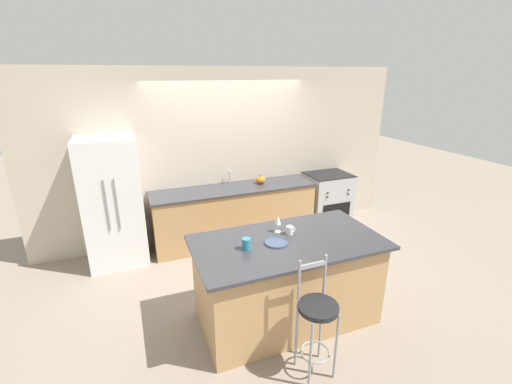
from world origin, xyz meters
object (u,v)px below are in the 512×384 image
at_px(wine_glass, 278,220).
at_px(oven_range, 327,199).
at_px(coffee_mug, 290,230).
at_px(bar_stool_near, 317,318).
at_px(dinner_plate, 276,242).
at_px(tumbler_cup, 246,244).
at_px(refrigerator, 113,202).
at_px(pumpkin_decoration, 261,180).

bearing_deg(wine_glass, oven_range, 44.71).
bearing_deg(wine_glass, coffee_mug, -46.37).
xyz_separation_m(bar_stool_near, dinner_plate, (-0.06, 0.75, 0.38)).
bearing_deg(oven_range, tumbler_cup, -138.02).
bearing_deg(tumbler_cup, oven_range, 41.98).
distance_m(refrigerator, bar_stool_near, 3.21).
relative_size(oven_range, pumpkin_decoration, 6.05).
bearing_deg(bar_stool_near, oven_range, 55.87).
height_order(bar_stool_near, wine_glass, wine_glass).
height_order(oven_range, dinner_plate, dinner_plate).
height_order(refrigerator, wine_glass, refrigerator).
bearing_deg(coffee_mug, bar_stool_near, -100.58).
bearing_deg(bar_stool_near, pumpkin_decoration, 77.72).
bearing_deg(pumpkin_decoration, coffee_mug, -103.06).
xyz_separation_m(bar_stool_near, tumbler_cup, (-0.38, 0.74, 0.43)).
bearing_deg(wine_glass, refrigerator, 133.54).
xyz_separation_m(coffee_mug, tumbler_cup, (-0.55, -0.14, 0.01)).
xyz_separation_m(dinner_plate, coffee_mug, (0.22, 0.13, 0.04)).
height_order(dinner_plate, coffee_mug, coffee_mug).
relative_size(bar_stool_near, tumbler_cup, 9.57).
distance_m(oven_range, tumbler_cup, 3.09).
relative_size(oven_range, coffee_mug, 8.57).
distance_m(bar_stool_near, dinner_plate, 0.84).
xyz_separation_m(refrigerator, dinner_plate, (1.56, -2.01, 0.06)).
xyz_separation_m(refrigerator, coffee_mug, (1.78, -1.88, 0.10)).
relative_size(coffee_mug, pumpkin_decoration, 0.71).
height_order(dinner_plate, pumpkin_decoration, pumpkin_decoration).
distance_m(dinner_plate, pumpkin_decoration, 2.16).
relative_size(dinner_plate, pumpkin_decoration, 1.58).
height_order(refrigerator, oven_range, refrigerator).
bearing_deg(oven_range, dinner_plate, -133.70).
bearing_deg(dinner_plate, wine_glass, 61.74).
bearing_deg(refrigerator, bar_stool_near, -59.57).
height_order(bar_stool_near, tumbler_cup, bar_stool_near).
bearing_deg(pumpkin_decoration, refrigerator, -178.87).
bearing_deg(bar_stool_near, coffee_mug, 79.42).
bearing_deg(oven_range, coffee_mug, -132.17).
distance_m(dinner_plate, tumbler_cup, 0.33).
bearing_deg(wine_glass, pumpkin_decoration, 73.42).
distance_m(refrigerator, pumpkin_decoration, 2.23).
bearing_deg(oven_range, refrigerator, -179.67).
xyz_separation_m(oven_range, tumbler_cup, (-2.26, -2.04, 0.55)).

